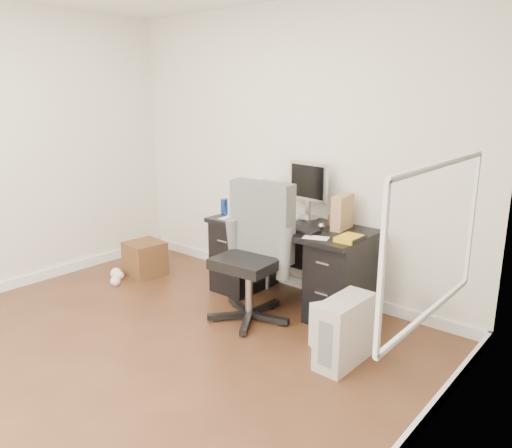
{
  "coord_description": "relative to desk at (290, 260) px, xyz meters",
  "views": [
    {
      "loc": [
        2.85,
        -1.87,
        1.89
      ],
      "look_at": [
        0.28,
        1.2,
        0.83
      ],
      "focal_mm": 35.0,
      "sensor_mm": 36.0,
      "label": 1
    }
  ],
  "objects": [
    {
      "name": "loose_papers",
      "position": [
        -0.2,
        -0.05,
        0.35
      ],
      "size": [
        1.1,
        0.6,
        0.0
      ],
      "primitive_type": null,
      "color": "white",
      "rests_on": "desk"
    },
    {
      "name": "computer_mouse",
      "position": [
        0.32,
        0.02,
        0.38
      ],
      "size": [
        0.07,
        0.07,
        0.06
      ],
      "primitive_type": "sphere",
      "rotation": [
        0.0,
        0.0,
        0.35
      ],
      "color": "#AEAFB3",
      "rests_on": "desk"
    },
    {
      "name": "room_shell",
      "position": [
        -0.27,
        -1.62,
        1.26
      ],
      "size": [
        4.02,
        4.02,
        2.71
      ],
      "color": "white",
      "rests_on": "ground"
    },
    {
      "name": "yellow_book",
      "position": [
        0.68,
        -0.13,
        0.37
      ],
      "size": [
        0.18,
        0.23,
        0.04
      ],
      "primitive_type": "cube",
      "rotation": [
        0.0,
        0.0,
        -0.0
      ],
      "color": "gold",
      "rests_on": "desk"
    },
    {
      "name": "travel_mug",
      "position": [
        -0.69,
        -0.13,
        0.43
      ],
      "size": [
        0.08,
        0.08,
        0.16
      ],
      "primitive_type": "cylinder",
      "rotation": [
        0.0,
        0.0,
        0.14
      ],
      "color": "#163D9A",
      "rests_on": "desk"
    },
    {
      "name": "pen_cup",
      "position": [
        0.32,
        0.21,
        0.46
      ],
      "size": [
        0.11,
        0.11,
        0.23
      ],
      "primitive_type": null,
      "rotation": [
        0.0,
        0.0,
        0.24
      ],
      "color": "#512D17",
      "rests_on": "desk"
    },
    {
      "name": "desk_printer",
      "position": [
        -0.54,
        0.16,
        -0.3
      ],
      "size": [
        0.41,
        0.38,
        0.2
      ],
      "primitive_type": "cube",
      "rotation": [
        0.0,
        0.0,
        0.38
      ],
      "color": "slate",
      "rests_on": "ground"
    },
    {
      "name": "shopping_bag",
      "position": [
        0.76,
        -0.59,
        -0.22
      ],
      "size": [
        0.32,
        0.29,
        0.35
      ],
      "primitive_type": "cube",
      "rotation": [
        0.0,
        0.0,
        -0.54
      ],
      "color": "silver",
      "rests_on": "ground"
    },
    {
      "name": "office_chair",
      "position": [
        -0.04,
        -0.53,
        0.19
      ],
      "size": [
        0.71,
        0.71,
        1.17
      ],
      "primitive_type": null,
      "rotation": [
        0.0,
        0.0,
        0.07
      ],
      "color": "#515351",
      "rests_on": "ground"
    },
    {
      "name": "pc_tower",
      "position": [
        0.95,
        -0.64,
        -0.15
      ],
      "size": [
        0.23,
        0.5,
        0.49
      ],
      "primitive_type": "cube",
      "rotation": [
        0.0,
        0.0,
        -0.02
      ],
      "color": "#A8A298",
      "rests_on": "ground"
    },
    {
      "name": "desk",
      "position": [
        0.0,
        0.0,
        0.0
      ],
      "size": [
        1.5,
        0.7,
        0.75
      ],
      "color": "black",
      "rests_on": "ground"
    },
    {
      "name": "paper_remote",
      "position": [
        0.05,
        -0.26,
        0.36
      ],
      "size": [
        0.28,
        0.24,
        0.02
      ],
      "primitive_type": null,
      "rotation": [
        0.0,
        0.0,
        0.28
      ],
      "color": "white",
      "rests_on": "desk"
    },
    {
      "name": "lcd_monitor",
      "position": [
        0.03,
        0.23,
        0.62
      ],
      "size": [
        0.46,
        0.29,
        0.54
      ],
      "primitive_type": null,
      "rotation": [
        0.0,
        0.0,
        -0.12
      ],
      "color": "#AEAFB3",
      "rests_on": "desk"
    },
    {
      "name": "magazine_file",
      "position": [
        0.45,
        0.14,
        0.5
      ],
      "size": [
        0.15,
        0.26,
        0.3
      ],
      "primitive_type": "cube",
      "rotation": [
        0.0,
        0.0,
        0.08
      ],
      "color": "tan",
      "rests_on": "desk"
    },
    {
      "name": "white_binder",
      "position": [
        -0.57,
        0.24,
        0.5
      ],
      "size": [
        0.24,
        0.29,
        0.3
      ],
      "primitive_type": "cube",
      "rotation": [
        0.0,
        0.0,
        0.55
      ],
      "color": "white",
      "rests_on": "desk"
    },
    {
      "name": "keyboard",
      "position": [
        0.16,
        -0.14,
        0.36
      ],
      "size": [
        0.43,
        0.17,
        0.02
      ],
      "primitive_type": "cube",
      "rotation": [
        0.0,
        0.0,
        -0.05
      ],
      "color": "black",
      "rests_on": "desk"
    },
    {
      "name": "ground",
      "position": [
        -0.3,
        -1.65,
        -0.4
      ],
      "size": [
        4.0,
        4.0,
        0.0
      ],
      "primitive_type": "plane",
      "color": "#442715",
      "rests_on": "ground"
    },
    {
      "name": "wicker_basket",
      "position": [
        -1.6,
        -0.42,
        -0.22
      ],
      "size": [
        0.4,
        0.4,
        0.36
      ],
      "primitive_type": "cube",
      "rotation": [
        0.0,
        0.0,
        -0.11
      ],
      "color": "#4D2A17",
      "rests_on": "ground"
    }
  ]
}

